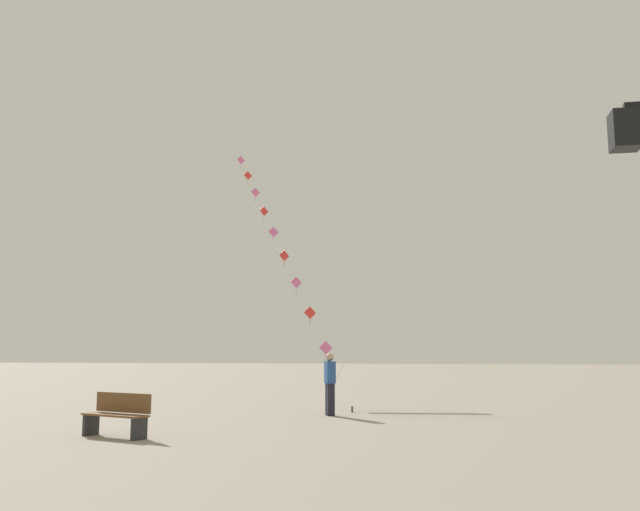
{
  "coord_description": "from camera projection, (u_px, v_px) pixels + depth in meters",
  "views": [
    {
      "loc": [
        0.57,
        -0.74,
        1.74
      ],
      "look_at": [
        -3.25,
        20.26,
        4.76
      ],
      "focal_mm": 38.26,
      "sensor_mm": 36.0,
      "label": 1
    }
  ],
  "objects": [
    {
      "name": "kite_flyer",
      "position": [
        330.0,
        382.0,
        18.87
      ],
      "size": [
        0.4,
        0.62,
        1.71
      ],
      "rotation": [
        0.0,
        0.0,
        1.99
      ],
      "color": "#1E1E2D",
      "rests_on": "ground_plane"
    },
    {
      "name": "park_bench",
      "position": [
        117.0,
        415.0,
        14.08
      ],
      "size": [
        1.65,
        1.0,
        0.89
      ],
      "rotation": [
        0.0,
        0.0,
        -0.38
      ],
      "color": "brown",
      "rests_on": "ground_plane"
    },
    {
      "name": "ground_plane",
      "position": [
        427.0,
        411.0,
        20.06
      ],
      "size": [
        160.0,
        160.0,
        0.0
      ],
      "primitive_type": "plane",
      "color": "gray"
    },
    {
      "name": "kite_train",
      "position": [
        278.0,
        243.0,
        27.99
      ],
      "size": [
        7.72,
        13.26,
        11.85
      ],
      "color": "brown",
      "rests_on": "ground_plane"
    }
  ]
}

